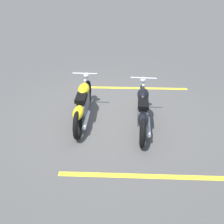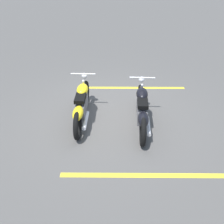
# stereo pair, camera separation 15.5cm
# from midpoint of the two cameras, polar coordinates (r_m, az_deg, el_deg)

# --- Properties ---
(ground_plane) EXTENTS (60.00, 60.00, 0.00)m
(ground_plane) POSITION_cam_midpoint_polar(r_m,az_deg,el_deg) (6.77, 0.70, -0.69)
(ground_plane) COLOR #514F4C
(motorcycle_bright_foreground) EXTENTS (2.23, 0.62, 1.04)m
(motorcycle_bright_foreground) POSITION_cam_midpoint_polar(r_m,az_deg,el_deg) (6.38, -5.77, 1.79)
(motorcycle_bright_foreground) COLOR black
(motorcycle_bright_foreground) RESTS_ON ground
(motorcycle_dark_foreground) EXTENTS (2.23, 0.62, 1.04)m
(motorcycle_dark_foreground) POSITION_cam_midpoint_polar(r_m,az_deg,el_deg) (6.16, 7.46, 0.51)
(motorcycle_dark_foreground) COLOR black
(motorcycle_dark_foreground) RESTS_ON ground
(parking_stripe_near) EXTENTS (0.23, 3.20, 0.01)m
(parking_stripe_near) POSITION_cam_midpoint_polar(r_m,az_deg,el_deg) (8.17, 5.75, 5.24)
(parking_stripe_near) COLOR yellow
(parking_stripe_near) RESTS_ON ground
(parking_stripe_mid) EXTENTS (0.23, 3.20, 0.01)m
(parking_stripe_mid) POSITION_cam_midpoint_polar(r_m,az_deg,el_deg) (5.12, 7.45, -13.79)
(parking_stripe_mid) COLOR yellow
(parking_stripe_mid) RESTS_ON ground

